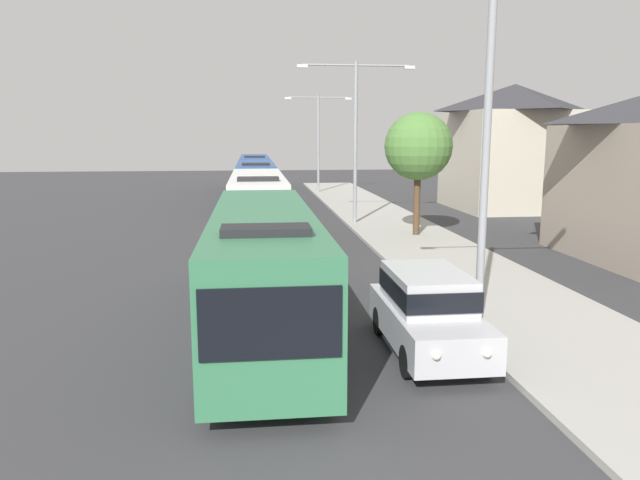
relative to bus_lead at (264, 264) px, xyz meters
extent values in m
cube|color=#33724C|center=(0.00, 0.02, 0.01)|extent=(2.50, 11.90, 2.70)
cube|color=black|center=(1.27, 0.02, 0.36)|extent=(0.04, 10.94, 1.00)
cube|color=black|center=(-1.27, 0.02, 0.36)|extent=(0.04, 10.94, 1.00)
cube|color=black|center=(0.00, -5.95, 0.31)|extent=(2.30, 0.04, 1.20)
cube|color=navy|center=(1.28, 0.02, -0.79)|extent=(0.03, 11.30, 0.36)
cube|color=black|center=(0.00, -3.55, 1.44)|extent=(1.75, 0.90, 0.16)
cylinder|color=black|center=(1.10, -3.67, -1.19)|extent=(0.28, 1.00, 1.00)
cylinder|color=black|center=(-1.10, -3.67, -1.19)|extent=(0.28, 1.00, 1.00)
cylinder|color=black|center=(1.10, 3.29, -1.19)|extent=(0.28, 1.00, 1.00)
cylinder|color=black|center=(-1.10, 3.29, -1.19)|extent=(0.28, 1.00, 1.00)
cube|color=silver|center=(0.00, 13.73, 0.01)|extent=(2.50, 11.54, 2.70)
cube|color=black|center=(1.27, 13.73, 0.36)|extent=(0.04, 10.62, 1.00)
cube|color=black|center=(-1.27, 13.73, 0.36)|extent=(0.04, 10.62, 1.00)
cube|color=black|center=(0.00, 7.94, 0.31)|extent=(2.30, 0.04, 1.20)
cube|color=orange|center=(1.28, 13.73, -0.79)|extent=(0.03, 10.96, 0.36)
cube|color=black|center=(0.00, 10.27, 1.44)|extent=(1.75, 0.90, 0.16)
cylinder|color=black|center=(1.10, 10.15, -1.19)|extent=(0.28, 1.00, 1.00)
cylinder|color=black|center=(-1.10, 10.15, -1.19)|extent=(0.28, 1.00, 1.00)
cylinder|color=black|center=(1.10, 16.91, -1.19)|extent=(0.28, 1.00, 1.00)
cylinder|color=black|center=(-1.10, 16.91, -1.19)|extent=(0.28, 1.00, 1.00)
cube|color=#284C8C|center=(0.00, 26.83, 0.01)|extent=(2.50, 12.17, 2.70)
cube|color=black|center=(1.27, 26.83, 0.36)|extent=(0.04, 11.20, 1.00)
cube|color=black|center=(-1.27, 26.83, 0.36)|extent=(0.04, 11.20, 1.00)
cube|color=black|center=(0.00, 20.72, 0.31)|extent=(2.30, 0.04, 1.20)
cube|color=navy|center=(1.28, 26.83, -0.79)|extent=(0.03, 11.56, 0.36)
cube|color=black|center=(0.00, 23.18, 1.44)|extent=(1.75, 0.90, 0.16)
cylinder|color=black|center=(1.10, 23.05, -1.19)|extent=(0.28, 1.00, 1.00)
cylinder|color=black|center=(-1.10, 23.05, -1.19)|extent=(0.28, 1.00, 1.00)
cylinder|color=black|center=(1.10, 30.17, -1.19)|extent=(0.28, 1.00, 1.00)
cylinder|color=black|center=(-1.10, 30.17, -1.19)|extent=(0.28, 1.00, 1.00)
cube|color=#284C8C|center=(0.00, 39.92, 0.01)|extent=(2.50, 12.06, 2.70)
cube|color=black|center=(1.27, 39.92, 0.36)|extent=(0.04, 11.10, 1.00)
cube|color=black|center=(-1.27, 39.92, 0.36)|extent=(0.04, 11.10, 1.00)
cube|color=black|center=(0.00, 33.87, 0.31)|extent=(2.30, 0.04, 1.20)
cube|color=gold|center=(1.28, 39.92, -0.79)|extent=(0.03, 11.46, 0.36)
cube|color=black|center=(0.00, 36.30, 1.44)|extent=(1.75, 0.90, 0.16)
cylinder|color=black|center=(1.10, 36.18, -1.19)|extent=(0.28, 1.00, 1.00)
cylinder|color=black|center=(-1.10, 36.18, -1.19)|extent=(0.28, 1.00, 1.00)
cylinder|color=black|center=(1.10, 43.24, -1.19)|extent=(0.28, 1.00, 1.00)
cylinder|color=black|center=(-1.10, 43.24, -1.19)|extent=(0.28, 1.00, 1.00)
cube|color=#B7B7BC|center=(3.70, -2.32, -0.99)|extent=(1.84, 4.46, 0.80)
cube|color=#B7B7BC|center=(3.70, -2.17, -0.19)|extent=(1.62, 2.59, 0.80)
cube|color=black|center=(3.70, -2.17, -0.19)|extent=(1.66, 2.68, 0.44)
sphere|color=#F9EFCC|center=(3.19, -4.57, -0.89)|extent=(0.18, 0.18, 0.18)
sphere|color=#F9EFCC|center=(4.20, -4.57, -0.89)|extent=(0.18, 0.18, 0.18)
cylinder|color=black|center=(2.88, -3.70, -1.34)|extent=(0.22, 0.70, 0.70)
cylinder|color=black|center=(4.52, -3.70, -1.34)|extent=(0.22, 0.70, 0.70)
cylinder|color=black|center=(2.88, -0.94, -1.34)|extent=(0.22, 0.70, 0.70)
cylinder|color=black|center=(4.52, -0.94, -1.34)|extent=(0.22, 0.70, 0.70)
cylinder|color=gray|center=(5.40, -1.06, 2.90)|extent=(0.20, 0.20, 8.88)
cylinder|color=gray|center=(5.40, 17.41, 2.80)|extent=(0.20, 0.20, 8.68)
cylinder|color=gray|center=(3.95, 17.41, 6.94)|extent=(2.90, 0.10, 0.10)
cube|color=silver|center=(2.50, 17.41, 6.86)|extent=(0.56, 0.28, 0.16)
cylinder|color=gray|center=(6.85, 17.41, 6.94)|extent=(2.90, 0.10, 0.10)
cube|color=silver|center=(8.30, 17.41, 6.86)|extent=(0.56, 0.28, 0.16)
cylinder|color=gray|center=(5.40, 35.89, 2.51)|extent=(0.20, 0.20, 8.10)
cylinder|color=gray|center=(4.13, 35.89, 6.36)|extent=(2.54, 0.10, 0.10)
cube|color=silver|center=(2.86, 35.89, 6.28)|extent=(0.56, 0.28, 0.16)
cylinder|color=gray|center=(6.67, 35.89, 6.36)|extent=(2.54, 0.10, 0.10)
cube|color=silver|center=(7.94, 35.89, 6.28)|extent=(0.56, 0.28, 0.16)
cylinder|color=#4C3823|center=(7.68, 13.00, -0.05)|extent=(0.32, 0.32, 2.98)
sphere|color=#4C7A38|center=(7.68, 13.00, 2.74)|extent=(3.24, 3.24, 3.24)
cube|color=#BCB29E|center=(17.17, 23.67, 1.55)|extent=(7.55, 8.21, 6.49)
pyramid|color=#2D2D33|center=(17.17, 23.67, 5.69)|extent=(7.92, 8.62, 1.79)
camera|label=1|loc=(-0.25, -15.10, 3.28)|focal=33.47mm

